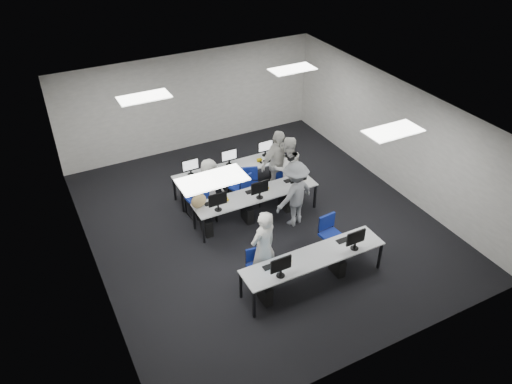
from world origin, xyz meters
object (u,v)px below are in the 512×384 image
photographer (295,194)px  chair_4 (285,189)px  student_0 (263,248)px  student_1 (287,168)px  chair_2 (206,208)px  chair_0 (257,273)px  chair_7 (281,180)px  chair_1 (331,242)px  chair_3 (250,193)px  chair_5 (198,205)px  student_2 (210,187)px  desk_front (314,258)px  desk_mid (256,196)px  student_3 (277,163)px  chair_6 (241,193)px

photographer → chair_4: bearing=-124.3°
student_0 → student_1: size_ratio=1.04×
chair_2 → student_0: size_ratio=0.52×
chair_0 → chair_7: bearing=58.8°
chair_1 → student_0: 1.92m
chair_3 → chair_5: chair_5 is taller
chair_3 → student_2: student_2 is taller
chair_3 → chair_1: bearing=-55.8°
student_0 → student_1: bearing=-145.1°
chair_5 → chair_7: (2.50, 0.13, -0.04)m
desk_front → desk_mid: bearing=90.0°
chair_1 → desk_mid: bearing=109.6°
student_3 → chair_2: bearing=170.4°
chair_0 → student_3: 3.56m
chair_2 → photographer: (1.87, -1.17, 0.56)m
chair_4 → student_2: size_ratio=0.57×
desk_front → chair_3: 3.30m
chair_0 → student_0: (0.14, -0.00, 0.65)m
chair_7 → chair_2: bearing=-166.8°
student_2 → student_0: bearing=-111.5°
chair_6 → student_3: (1.07, -0.03, 0.64)m
chair_4 → photographer: (-0.36, -1.05, 0.58)m
desk_front → student_3: 3.52m
chair_1 → student_0: (-1.82, -0.12, 0.61)m
chair_0 → chair_1: 1.96m
chair_7 → photographer: size_ratio=0.51×
chair_2 → chair_5: bearing=130.9°
chair_1 → chair_7: bearing=78.1°
chair_6 → chair_1: bearing=-90.5°
chair_0 → chair_1: size_ratio=0.88×
chair_6 → student_1: student_1 is taller
chair_1 → chair_5: 3.48m
student_3 → photographer: size_ratio=1.08×
chair_6 → student_0: size_ratio=0.51×
chair_7 → student_2: 2.21m
chair_7 → student_1: student_1 is taller
desk_front → photographer: 2.14m
desk_mid → chair_1: size_ratio=3.42×
desk_mid → photographer: bearing=-39.0°
student_0 → student_1: student_0 is taller
chair_1 → student_2: student_2 is taller
chair_3 → chair_4: bearing=4.7°
chair_0 → desk_mid: bearing=69.5°
chair_5 → chair_6: (1.21, 0.01, -0.02)m
chair_5 → student_0: size_ratio=0.54×
chair_1 → chair_3: chair_3 is taller
student_1 → student_2: 2.11m
desk_mid → chair_3: size_ratio=3.32×
desk_front → chair_2: bearing=109.6°
chair_0 → student_2: (0.13, 2.82, 0.51)m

